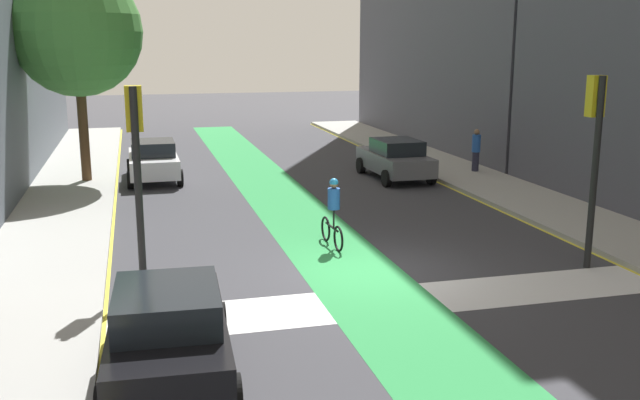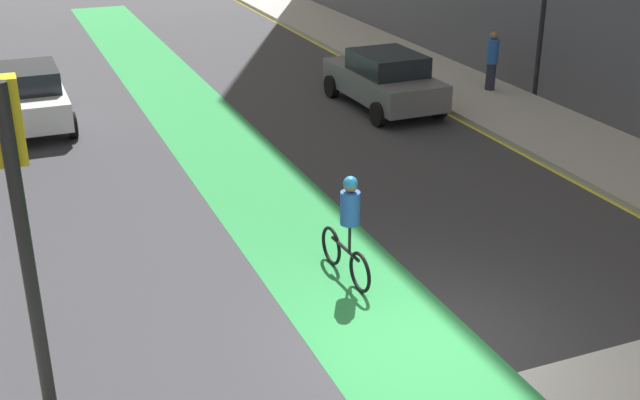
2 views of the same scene
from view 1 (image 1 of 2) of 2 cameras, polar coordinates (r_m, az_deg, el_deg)
name	(u,v)px [view 1 (image 1 of 2)]	position (r m, az deg, el deg)	size (l,w,h in m)	color
ground_plane	(370,271)	(16.97, 4.02, -5.68)	(120.00, 120.00, 0.00)	#38383D
bike_lane_paint	(353,273)	(16.84, 2.61, -5.79)	(2.40, 60.00, 0.01)	#2D8C47
crosswalk_band	(401,300)	(15.20, 6.44, -7.93)	(12.00, 1.80, 0.01)	silver
sidewalk_left	(31,296)	(16.30, -22.06, -7.11)	(3.00, 60.00, 0.15)	#9E9E99
curb_stripe_left	(105,293)	(16.17, -16.74, -7.12)	(0.16, 60.00, 0.01)	yellow
curb_stripe_right	(592,253)	(19.66, 20.88, -3.93)	(0.16, 60.00, 0.01)	yellow
traffic_signal_near_right	(595,135)	(17.80, 21.04, 4.84)	(0.35, 0.52, 4.54)	black
traffic_signal_near_left	(136,149)	(15.51, -14.44, 3.92)	(0.35, 0.52, 4.40)	black
car_black_left_near	(168,331)	(11.79, -12.00, -10.17)	(2.19, 4.28, 1.57)	black
car_grey_right_far	(395,159)	(28.22, 6.02, 3.30)	(2.09, 4.24, 1.57)	slate
car_white_left_far	(153,160)	(28.48, -13.14, 3.13)	(2.03, 4.21, 1.57)	silver
cyclist_in_lane	(333,211)	(18.63, 1.04, -0.89)	(0.32, 1.73, 1.86)	black
pedestrian_sidewalk_right_a	(476,150)	(29.57, 12.32, 3.93)	(0.34, 0.34, 1.70)	#262638
street_tree_near	(76,32)	(28.07, -18.83, 12.55)	(4.71, 4.71, 7.84)	brown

